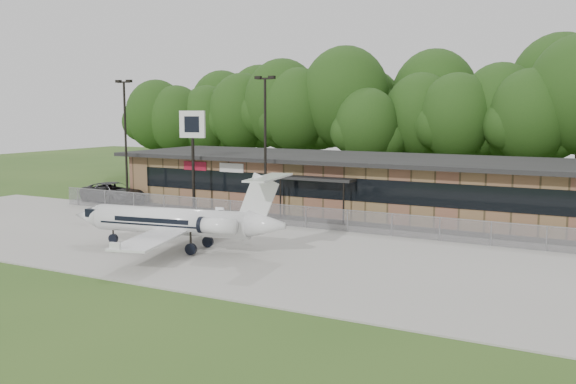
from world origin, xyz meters
The scene contains 11 objects.
ground centered at (0.00, 0.00, 0.00)m, with size 160.00×160.00×0.00m, color #2E4F1C.
apron centered at (0.00, 8.00, 0.04)m, with size 64.00×18.00×0.08m, color #9E9B93.
parking_lot centered at (0.00, 19.50, 0.03)m, with size 50.00×9.00×0.06m, color #383835.
terminal centered at (0.00, 23.94, 2.18)m, with size 41.00×11.65×4.30m.
fence centered at (0.00, 15.00, 0.78)m, with size 46.00×0.04×1.52m.
treeline centered at (0.00, 42.00, 7.50)m, with size 72.00×12.00×15.00m, color #163812, non-canonical shape.
light_pole_left centered at (-18.00, 16.50, 5.98)m, with size 1.55×0.30×10.23m.
light_pole_mid centered at (-5.00, 16.50, 5.98)m, with size 1.55×0.30×10.23m.
business_jet centered at (-4.20, 5.64, 1.61)m, with size 13.40×12.01×4.51m.
suv centered at (-20.61, 17.65, 0.88)m, with size 2.91×6.32×1.76m, color #2C2C2E.
pole_sign centered at (-11.57, 16.80, 5.97)m, with size 2.05×0.66×7.81m.
Camera 1 is at (17.99, -22.61, 7.99)m, focal length 40.00 mm.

